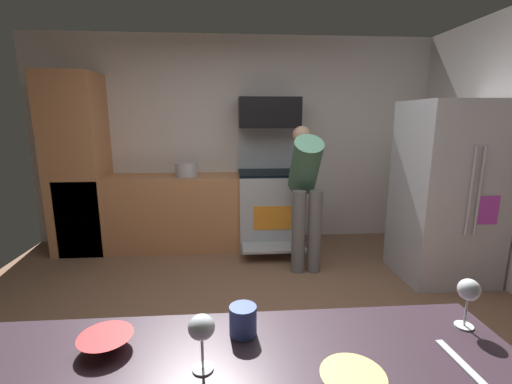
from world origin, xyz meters
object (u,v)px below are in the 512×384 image
Objects in this scene: refrigerator at (447,192)px; wine_glass_extra at (202,330)px; microwave at (269,113)px; mixing_bowl_large at (106,342)px; wine_glass_far at (469,292)px; mug_tea at (243,320)px; mixing_bowl_small at (353,381)px; oven_range at (269,206)px; person_cook at (305,186)px; stock_pot at (187,170)px.

wine_glass_extra is (-2.22, -2.33, 0.15)m from refrigerator.
microwave is 4.48× the size of mixing_bowl_large.
mug_tea is at bearing 178.79° from wine_glass_far.
mixing_bowl_small is at bearing -153.23° from wine_glass_far.
mixing_bowl_large is at bearing -174.00° from mug_tea.
refrigerator is 3.23m from wine_glass_extra.
mixing_bowl_large is 0.43m from mug_tea.
mug_tea is at bearing -98.05° from oven_range.
wine_glass_far is at bearing -89.93° from person_cook.
refrigerator is 10.16× the size of mixing_bowl_small.
wine_glass_extra is (-0.87, -2.65, 0.13)m from person_cook.
person_cook is 2.79m from wine_glass_extra.
wine_glass_extra is at bearing -20.41° from mixing_bowl_large.
mixing_bowl_large is (-0.87, -3.33, -0.74)m from microwave.
stock_pot is at bearing 179.25° from oven_range.
stock_pot reaches higher than mixing_bowl_small.
oven_range is at bearing 95.35° from wine_glass_far.
oven_range is at bearing -0.75° from stock_pot.
stock_pot is (-0.56, 3.21, 0.03)m from mug_tea.
person_cook is 2.51m from wine_glass_far.
microwave is 0.49× the size of person_cook.
microwave is 0.42× the size of refrigerator.
mixing_bowl_small is (-0.17, -3.55, -0.74)m from microwave.
mixing_bowl_large is (-1.17, -2.54, 0.03)m from person_cook.
refrigerator is 2.58m from wine_glass_far.
stock_pot is (-1.01, -0.08, -0.68)m from microwave.
oven_range is 3.26m from mug_tea.
stock_pot is at bearing -175.49° from microwave.
mixing_bowl_large is 0.95× the size of mixing_bowl_small.
mixing_bowl_small is (-0.47, -2.75, 0.03)m from person_cook.
refrigerator is 3.36m from mixing_bowl_large.
oven_range is 8.72× the size of wine_glass_extra.
mixing_bowl_large is 3.26m from stock_pot.
stock_pot is at bearing 92.47° from mixing_bowl_large.
refrigerator is 1.39m from person_cook.
mixing_bowl_large is 1.18m from wine_glass_far.
wine_glass_far is at bearing 26.77° from mixing_bowl_small.
person_cook is 9.17× the size of mixing_bowl_large.
microwave is 2.70× the size of stock_pot.
microwave is at bearing 75.31° from mixing_bowl_large.
oven_range is at bearing 74.90° from mixing_bowl_large.
refrigerator is at bearing 58.43° from wine_glass_far.
wine_glass_far is (-1.35, -2.19, 0.15)m from refrigerator.
mug_tea is at bearing -97.82° from microwave.
refrigerator is 17.78× the size of mug_tea.
stock_pot is (-0.44, 3.37, -0.04)m from wine_glass_extra.
person_cook reaches higher than stock_pot.
person_cook is 2.61m from mug_tea.
wine_glass_extra reaches higher than mixing_bowl_small.
microwave is 3.63m from mixing_bowl_small.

